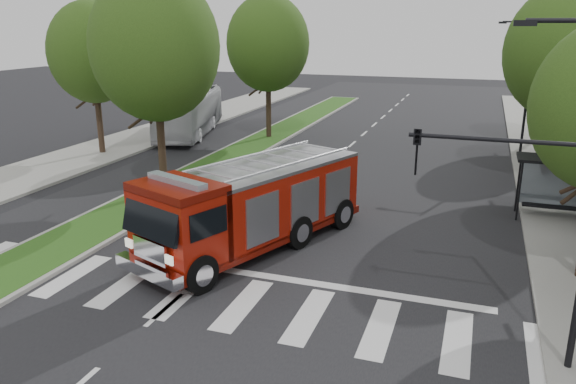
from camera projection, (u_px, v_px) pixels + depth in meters
name	position (u px, v px, depth m)	size (l,w,h in m)	color
ground	(225.00, 257.00, 19.63)	(140.00, 140.00, 0.00)	black
sidewalk_left	(74.00, 160.00, 33.19)	(5.00, 80.00, 0.15)	gray
median	(258.00, 143.00, 37.77)	(3.00, 50.00, 0.15)	gray
bus_shelter	(558.00, 171.00, 22.91)	(3.20, 1.60, 2.61)	black
tree_right_mid	(564.00, 52.00, 26.81)	(5.60, 5.60, 9.72)	black
tree_right_far	(544.00, 55.00, 36.05)	(5.00, 5.00, 8.73)	black
tree_median_near	(155.00, 47.00, 24.96)	(5.80, 5.80, 10.16)	black
tree_median_far	(268.00, 44.00, 37.72)	(5.60, 5.60, 9.72)	black
tree_left_mid	(93.00, 52.00, 33.08)	(5.20, 5.20, 9.16)	black
streetlight_right_near	(553.00, 177.00, 12.11)	(4.08, 0.22, 8.00)	black
streetlight_right_far	(526.00, 82.00, 33.18)	(2.11, 0.20, 8.00)	black
fire_engine	(254.00, 205.00, 20.08)	(6.14, 9.93, 3.31)	#5D0D05
city_bus	(190.00, 112.00, 40.76)	(2.69, 11.50, 3.20)	#B1B1B6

